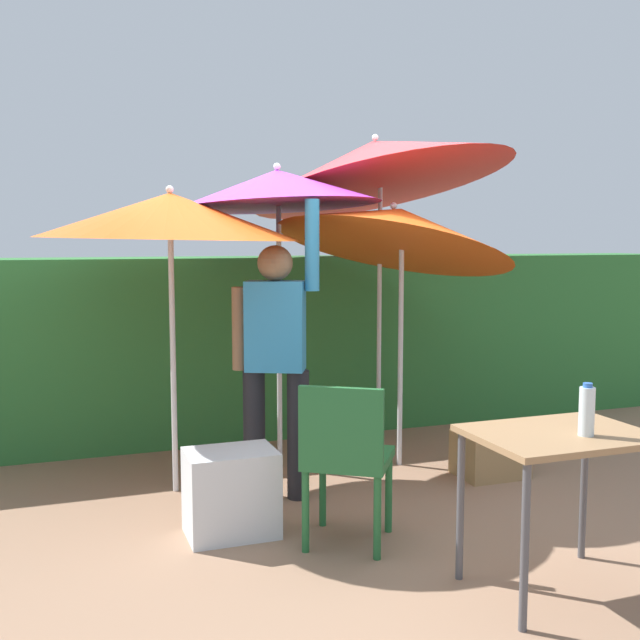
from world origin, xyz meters
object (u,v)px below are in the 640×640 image
at_px(umbrella_rainbow, 378,164).
at_px(bottle_water, 587,411).
at_px(umbrella_orange, 398,229).
at_px(person_vendor, 276,352).
at_px(folding_table, 560,452).
at_px(chair_plastic, 346,453).
at_px(umbrella_navy, 278,189).
at_px(cooler_box, 231,493).
at_px(crate_cardboard, 490,454).
at_px(umbrella_yellow, 170,216).

distance_m(umbrella_rainbow, bottle_water, 3.14).
xyz_separation_m(umbrella_orange, person_vendor, (-1.03, -0.40, -0.77)).
height_order(umbrella_orange, folding_table, umbrella_orange).
xyz_separation_m(umbrella_rainbow, umbrella_orange, (-0.14, -0.65, -0.52)).
bearing_deg(bottle_water, umbrella_rainbow, 85.19).
bearing_deg(umbrella_orange, chair_plastic, -125.28).
xyz_separation_m(folding_table, bottle_water, (0.07, -0.09, 0.21)).
bearing_deg(umbrella_navy, umbrella_rainbow, 26.26).
bearing_deg(cooler_box, person_vendor, 50.65).
distance_m(crate_cardboard, bottle_water, 1.93).
distance_m(umbrella_orange, umbrella_navy, 0.89).
bearing_deg(cooler_box, folding_table, -42.82).
bearing_deg(umbrella_navy, crate_cardboard, -26.51).
distance_m(umbrella_yellow, bottle_water, 2.75).
distance_m(person_vendor, folding_table, 1.90).
bearing_deg(umbrella_yellow, cooler_box, -78.45).
distance_m(cooler_box, bottle_water, 1.95).
distance_m(umbrella_orange, folding_table, 2.33).
distance_m(crate_cardboard, folding_table, 1.80).
height_order(umbrella_navy, folding_table, umbrella_navy).
bearing_deg(chair_plastic, cooler_box, 145.16).
xyz_separation_m(person_vendor, crate_cardboard, (1.52, -0.08, -0.78)).
distance_m(umbrella_rainbow, cooler_box, 2.98).
height_order(folding_table, bottle_water, bottle_water).
distance_m(umbrella_yellow, folding_table, 2.72).
relative_size(umbrella_navy, cooler_box, 4.41).
bearing_deg(chair_plastic, umbrella_yellow, 120.14).
bearing_deg(folding_table, umbrella_rainbow, 83.65).
bearing_deg(umbrella_rainbow, bottle_water, -94.81).
height_order(crate_cardboard, bottle_water, bottle_water).
bearing_deg(umbrella_orange, umbrella_yellow, -177.99).
bearing_deg(cooler_box, chair_plastic, -34.84).
relative_size(umbrella_orange, folding_table, 2.68).
bearing_deg(umbrella_yellow, umbrella_orange, 2.01).
relative_size(umbrella_navy, crate_cardboard, 4.80).
height_order(umbrella_rainbow, bottle_water, umbrella_rainbow).
relative_size(umbrella_yellow, bottle_water, 8.22).
bearing_deg(umbrella_rainbow, umbrella_orange, -101.76).
bearing_deg(umbrella_orange, umbrella_rainbow, 78.24).
bearing_deg(bottle_water, crate_cardboard, 70.58).
height_order(cooler_box, bottle_water, bottle_water).
bearing_deg(cooler_box, crate_cardboard, 12.22).
bearing_deg(umbrella_orange, bottle_water, -92.68).
bearing_deg(umbrella_navy, cooler_box, -119.27).
height_order(person_vendor, cooler_box, person_vendor).
distance_m(cooler_box, crate_cardboard, 1.98).
distance_m(chair_plastic, crate_cardboard, 1.64).
bearing_deg(umbrella_navy, folding_table, -73.59).
bearing_deg(crate_cardboard, umbrella_rainbow, 107.41).
bearing_deg(umbrella_rainbow, umbrella_navy, -153.74).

